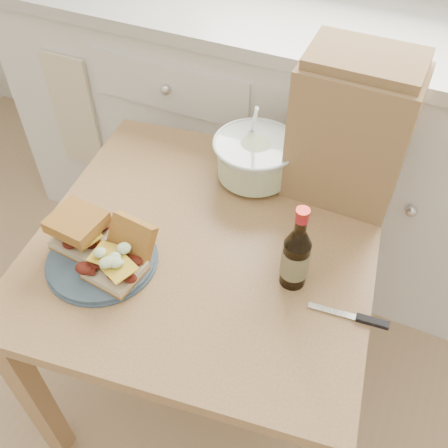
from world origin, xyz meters
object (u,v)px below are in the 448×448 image
at_px(plate, 102,259).
at_px(beer_bottle, 296,256).
at_px(paper_bag, 350,135).
at_px(dining_table, 207,264).
at_px(coleslaw_bowl, 255,160).

distance_m(plate, beer_bottle, 0.45).
relative_size(beer_bottle, paper_bag, 0.62).
bearing_deg(paper_bag, plate, -131.35).
bearing_deg(beer_bottle, paper_bag, 111.69).
bearing_deg(dining_table, beer_bottle, -16.55).
height_order(coleslaw_bowl, paper_bag, paper_bag).
height_order(dining_table, coleslaw_bowl, coleslaw_bowl).
bearing_deg(beer_bottle, coleslaw_bowl, 149.40).
bearing_deg(beer_bottle, dining_table, -165.16).
xyz_separation_m(plate, beer_bottle, (0.42, 0.13, 0.08)).
bearing_deg(plate, coleslaw_bowl, 64.23).
xyz_separation_m(beer_bottle, paper_bag, (0.01, 0.34, 0.09)).
relative_size(plate, paper_bag, 0.70).
xyz_separation_m(plate, paper_bag, (0.43, 0.47, 0.17)).
relative_size(plate, coleslaw_bowl, 1.11).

